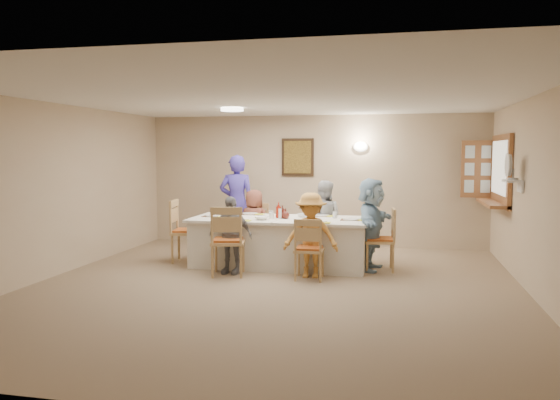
% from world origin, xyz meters
% --- Properties ---
extents(ground, '(7.00, 7.00, 0.00)m').
position_xyz_m(ground, '(0.00, 0.00, 0.00)').
color(ground, '#998165').
extents(room_walls, '(7.00, 7.00, 7.00)m').
position_xyz_m(room_walls, '(0.00, 0.00, 1.51)').
color(room_walls, tan).
rests_on(room_walls, ground).
extents(wall_picture, '(0.62, 0.05, 0.72)m').
position_xyz_m(wall_picture, '(-0.30, 3.46, 1.70)').
color(wall_picture, black).
rests_on(wall_picture, room_walls).
extents(wall_sconce, '(0.26, 0.09, 0.18)m').
position_xyz_m(wall_sconce, '(0.90, 3.44, 1.90)').
color(wall_sconce, white).
rests_on(wall_sconce, room_walls).
extents(ceiling_light, '(0.36, 0.36, 0.05)m').
position_xyz_m(ceiling_light, '(-1.00, 1.50, 2.47)').
color(ceiling_light, white).
rests_on(ceiling_light, room_walls).
extents(serving_hatch, '(0.06, 1.50, 1.15)m').
position_xyz_m(serving_hatch, '(3.21, 2.40, 1.50)').
color(serving_hatch, '#955E36').
rests_on(serving_hatch, room_walls).
extents(hatch_sill, '(0.30, 1.50, 0.05)m').
position_xyz_m(hatch_sill, '(3.09, 2.40, 0.97)').
color(hatch_sill, '#955E36').
rests_on(hatch_sill, room_walls).
extents(shutter_door, '(0.55, 0.04, 1.00)m').
position_xyz_m(shutter_door, '(2.95, 3.16, 1.50)').
color(shutter_door, '#955E36').
rests_on(shutter_door, room_walls).
extents(fan_shelf, '(0.22, 0.36, 0.03)m').
position_xyz_m(fan_shelf, '(3.13, 1.05, 1.40)').
color(fan_shelf, white).
rests_on(fan_shelf, room_walls).
extents(desk_fan, '(0.30, 0.30, 0.28)m').
position_xyz_m(desk_fan, '(3.10, 1.05, 1.55)').
color(desk_fan, '#A5A5A8').
rests_on(desk_fan, fan_shelf).
extents(dining_table, '(2.78, 1.18, 0.76)m').
position_xyz_m(dining_table, '(-0.21, 1.44, 0.38)').
color(dining_table, silver).
rests_on(dining_table, ground).
extents(chair_back_left, '(0.46, 0.46, 0.90)m').
position_xyz_m(chair_back_left, '(-0.81, 2.24, 0.45)').
color(chair_back_left, tan).
rests_on(chair_back_left, ground).
extents(chair_back_right, '(0.52, 0.52, 0.92)m').
position_xyz_m(chair_back_right, '(0.39, 2.24, 0.46)').
color(chair_back_right, tan).
rests_on(chair_back_right, ground).
extents(chair_front_left, '(0.59, 0.59, 1.03)m').
position_xyz_m(chair_front_left, '(-0.81, 0.64, 0.52)').
color(chair_front_left, tan).
rests_on(chair_front_left, ground).
extents(chair_front_right, '(0.44, 0.44, 0.88)m').
position_xyz_m(chair_front_right, '(0.39, 0.64, 0.44)').
color(chair_front_right, tan).
rests_on(chair_front_right, ground).
extents(chair_left_end, '(0.55, 0.55, 1.03)m').
position_xyz_m(chair_left_end, '(-1.76, 1.44, 0.51)').
color(chair_left_end, tan).
rests_on(chair_left_end, ground).
extents(chair_right_end, '(0.50, 0.50, 0.96)m').
position_xyz_m(chair_right_end, '(1.34, 1.44, 0.48)').
color(chair_right_end, tan).
rests_on(chair_right_end, ground).
extents(diner_back_left, '(0.69, 0.55, 1.16)m').
position_xyz_m(diner_back_left, '(-0.81, 2.12, 0.58)').
color(diner_back_left, brown).
rests_on(diner_back_left, ground).
extents(diner_back_right, '(0.74, 0.62, 1.33)m').
position_xyz_m(diner_back_right, '(0.39, 2.12, 0.66)').
color(diner_back_right, '#B6B6BD').
rests_on(diner_back_right, ground).
extents(diner_front_left, '(0.74, 0.43, 1.15)m').
position_xyz_m(diner_front_left, '(-0.81, 0.76, 0.57)').
color(diner_front_left, gray).
rests_on(diner_front_left, ground).
extents(diner_front_right, '(0.81, 0.49, 1.22)m').
position_xyz_m(diner_front_right, '(0.39, 0.76, 0.61)').
color(diner_front_right, gold).
rests_on(diner_front_right, ground).
extents(diner_right_end, '(1.44, 0.83, 1.41)m').
position_xyz_m(diner_right_end, '(1.21, 1.44, 0.70)').
color(diner_right_end, '#98BED9').
rests_on(diner_right_end, ground).
extents(caregiver, '(0.76, 0.61, 1.75)m').
position_xyz_m(caregiver, '(-1.26, 2.59, 0.87)').
color(caregiver, '#4135A4').
rests_on(caregiver, ground).
extents(placemat_fl, '(0.34, 0.26, 0.01)m').
position_xyz_m(placemat_fl, '(-0.81, 1.02, 0.76)').
color(placemat_fl, '#472B19').
rests_on(placemat_fl, dining_table).
extents(plate_fl, '(0.24, 0.24, 0.02)m').
position_xyz_m(plate_fl, '(-0.81, 1.02, 0.77)').
color(plate_fl, white).
rests_on(plate_fl, dining_table).
extents(napkin_fl, '(0.14, 0.14, 0.01)m').
position_xyz_m(napkin_fl, '(-0.63, 0.97, 0.77)').
color(napkin_fl, yellow).
rests_on(napkin_fl, dining_table).
extents(placemat_fr, '(0.37, 0.27, 0.01)m').
position_xyz_m(placemat_fr, '(0.39, 1.02, 0.76)').
color(placemat_fr, '#472B19').
rests_on(placemat_fr, dining_table).
extents(plate_fr, '(0.25, 0.25, 0.02)m').
position_xyz_m(plate_fr, '(0.39, 1.02, 0.77)').
color(plate_fr, white).
rests_on(plate_fr, dining_table).
extents(napkin_fr, '(0.15, 0.15, 0.01)m').
position_xyz_m(napkin_fr, '(0.57, 0.97, 0.77)').
color(napkin_fr, yellow).
rests_on(napkin_fr, dining_table).
extents(placemat_bl, '(0.37, 0.27, 0.01)m').
position_xyz_m(placemat_bl, '(-0.81, 1.86, 0.76)').
color(placemat_bl, '#472B19').
rests_on(placemat_bl, dining_table).
extents(plate_bl, '(0.25, 0.25, 0.02)m').
position_xyz_m(plate_bl, '(-0.81, 1.86, 0.77)').
color(plate_bl, white).
rests_on(plate_bl, dining_table).
extents(napkin_bl, '(0.14, 0.14, 0.01)m').
position_xyz_m(napkin_bl, '(-0.63, 1.81, 0.77)').
color(napkin_bl, yellow).
rests_on(napkin_bl, dining_table).
extents(placemat_br, '(0.34, 0.25, 0.01)m').
position_xyz_m(placemat_br, '(0.39, 1.86, 0.76)').
color(placemat_br, '#472B19').
rests_on(placemat_br, dining_table).
extents(plate_br, '(0.25, 0.25, 0.02)m').
position_xyz_m(plate_br, '(0.39, 1.86, 0.77)').
color(plate_br, white).
rests_on(plate_br, dining_table).
extents(napkin_br, '(0.15, 0.15, 0.01)m').
position_xyz_m(napkin_br, '(0.57, 1.81, 0.77)').
color(napkin_br, yellow).
rests_on(napkin_br, dining_table).
extents(placemat_le, '(0.34, 0.25, 0.01)m').
position_xyz_m(placemat_le, '(-1.31, 1.44, 0.76)').
color(placemat_le, '#472B19').
rests_on(placemat_le, dining_table).
extents(plate_le, '(0.25, 0.25, 0.02)m').
position_xyz_m(plate_le, '(-1.31, 1.44, 0.77)').
color(plate_le, white).
rests_on(plate_le, dining_table).
extents(napkin_le, '(0.14, 0.14, 0.01)m').
position_xyz_m(napkin_le, '(-1.13, 1.39, 0.77)').
color(napkin_le, yellow).
rests_on(napkin_le, dining_table).
extents(placemat_re, '(0.32, 0.24, 0.01)m').
position_xyz_m(placemat_re, '(0.91, 1.44, 0.76)').
color(placemat_re, '#472B19').
rests_on(placemat_re, dining_table).
extents(plate_re, '(0.25, 0.25, 0.02)m').
position_xyz_m(plate_re, '(0.91, 1.44, 0.77)').
color(plate_re, white).
rests_on(plate_re, dining_table).
extents(napkin_re, '(0.13, 0.13, 0.01)m').
position_xyz_m(napkin_re, '(1.09, 1.39, 0.77)').
color(napkin_re, yellow).
rests_on(napkin_re, dining_table).
extents(teacup_a, '(0.15, 0.15, 0.08)m').
position_xyz_m(teacup_a, '(-1.02, 1.09, 0.80)').
color(teacup_a, white).
rests_on(teacup_a, dining_table).
extents(teacup_b, '(0.10, 0.10, 0.08)m').
position_xyz_m(teacup_b, '(0.21, 1.98, 0.80)').
color(teacup_b, white).
rests_on(teacup_b, dining_table).
extents(bowl_a, '(0.25, 0.25, 0.05)m').
position_xyz_m(bowl_a, '(-0.44, 1.17, 0.79)').
color(bowl_a, white).
rests_on(bowl_a, dining_table).
extents(bowl_b, '(0.18, 0.18, 0.05)m').
position_xyz_m(bowl_b, '(0.11, 1.67, 0.79)').
color(bowl_b, white).
rests_on(bowl_b, dining_table).
extents(condiment_ketchup, '(0.14, 0.14, 0.25)m').
position_xyz_m(condiment_ketchup, '(-0.23, 1.44, 0.89)').
color(condiment_ketchup, '#A81F0E').
rests_on(condiment_ketchup, dining_table).
extents(condiment_brown, '(0.14, 0.14, 0.20)m').
position_xyz_m(condiment_brown, '(-0.17, 1.47, 0.86)').
color(condiment_brown, '#531E16').
rests_on(condiment_brown, dining_table).
extents(condiment_malt, '(0.13, 0.13, 0.16)m').
position_xyz_m(condiment_malt, '(-0.11, 1.39, 0.84)').
color(condiment_malt, '#531E16').
rests_on(condiment_malt, dining_table).
extents(drinking_glass, '(0.07, 0.07, 0.11)m').
position_xyz_m(drinking_glass, '(-0.36, 1.49, 0.82)').
color(drinking_glass, silver).
rests_on(drinking_glass, dining_table).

